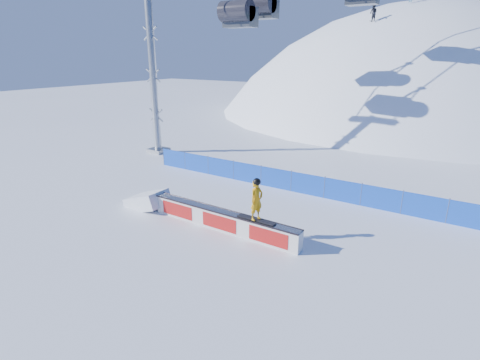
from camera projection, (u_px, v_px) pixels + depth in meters
The scene contains 7 objects.
ground at pixel (269, 223), 17.60m from camera, with size 160.00×160.00×0.00m, color white.
snow_hill at pixel (399, 231), 56.77m from camera, with size 64.00×64.00×64.00m.
safety_fence at pixel (307, 184), 20.99m from camera, with size 22.05×0.05×1.30m.
rail_box at pixel (222, 220), 16.81m from camera, with size 7.70×0.64×0.92m.
snow_ramp at pixel (148, 207), 19.49m from camera, with size 2.11×1.41×0.79m, color white, non-canonical shape.
snowboarder at pixel (257, 200), 15.44m from camera, with size 1.78×0.72×1.85m.
distant_skiers at pixel (452, 12), 36.71m from camera, with size 19.01×8.39×8.52m.
Camera 1 is at (7.58, -14.20, 7.53)m, focal length 28.00 mm.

